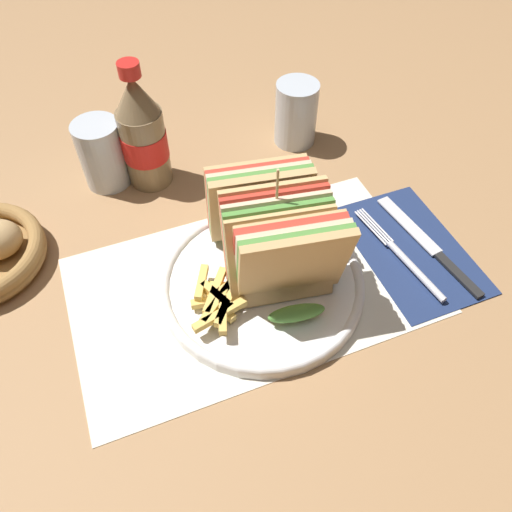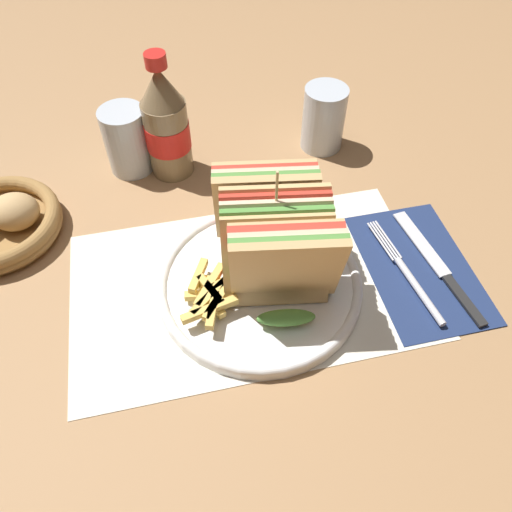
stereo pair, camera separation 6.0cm
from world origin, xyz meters
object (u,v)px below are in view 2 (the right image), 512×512
Objects in this scene: coke_bottle_near at (166,125)px; glass_near at (323,122)px; plate_main at (259,283)px; knife at (438,266)px; fork at (412,279)px; glass_far at (128,144)px; club_sandwich at (274,237)px.

coke_bottle_near is 1.88× the size of glass_near.
plate_main is 1.29× the size of knife.
fork is 0.45m from glass_far.
knife is 0.48m from glass_far.
glass_near is at bearing 1.89° from coke_bottle_near.
club_sandwich is 2.01× the size of glass_near.
plate_main reaches higher than fork.
coke_bottle_near is (-0.10, 0.24, 0.00)m from club_sandwich.
coke_bottle_near reaches higher than glass_far.
glass_far is at bearing 121.94° from club_sandwich.
knife is at bearing -9.02° from club_sandwich.
knife is at bearing 11.05° from fork.
plate_main reaches higher than knife.
coke_bottle_near reaches higher than knife.
fork is 1.74× the size of glass_near.
glass_far is (-0.16, 0.26, -0.03)m from club_sandwich.
coke_bottle_near is at bearing 112.77° from club_sandwich.
coke_bottle_near is (-0.31, 0.27, 0.08)m from knife.
coke_bottle_near is at bearing -178.11° from glass_near.
plate_main is 1.44× the size of fork.
plate_main is 1.34× the size of coke_bottle_near.
plate_main is 2.52× the size of glass_far.
glass_far is (-0.33, 0.31, 0.04)m from fork.
coke_bottle_near is 1.88× the size of glass_far.
glass_near is at bearing 58.10° from plate_main.
club_sandwich is 0.29m from glass_near.
glass_far is at bearing 117.37° from plate_main.
plate_main is at bearing -147.23° from club_sandwich.
coke_bottle_near is 0.07m from glass_far.
club_sandwich is 2.01× the size of glass_far.
glass_far is (-0.37, 0.29, 0.04)m from knife.
fork is (0.17, -0.05, -0.07)m from club_sandwich.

